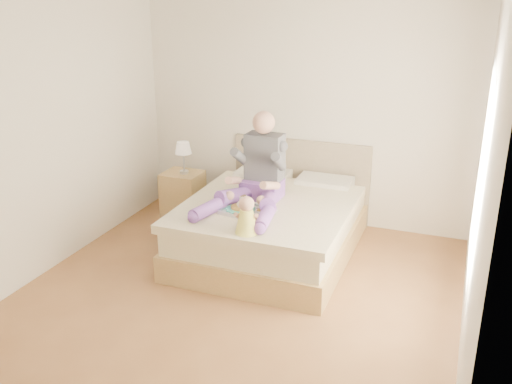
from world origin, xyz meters
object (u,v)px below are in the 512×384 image
(bed, at_px, (274,223))
(adult, at_px, (257,176))
(nightstand, at_px, (183,194))
(baby, at_px, (247,218))
(tray, at_px, (248,210))

(bed, relative_size, adult, 1.89)
(bed, height_order, nightstand, bed)
(bed, xyz_separation_m, baby, (0.06, -0.95, 0.44))
(nightstand, bearing_deg, tray, -38.29)
(adult, bearing_deg, tray, -83.33)
(nightstand, height_order, adult, adult)
(tray, bearing_deg, bed, 90.06)
(bed, relative_size, tray, 3.98)
(tray, xyz_separation_m, baby, (0.17, -0.46, 0.11))
(tray, bearing_deg, nightstand, 153.36)
(bed, relative_size, nightstand, 3.86)
(bed, height_order, adult, adult)
(nightstand, xyz_separation_m, baby, (1.46, -1.48, 0.47))
(nightstand, height_order, tray, tray)
(nightstand, xyz_separation_m, tray, (1.29, -1.03, 0.36))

